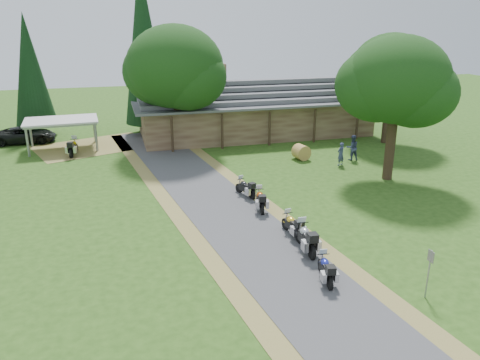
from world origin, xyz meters
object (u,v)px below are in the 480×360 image
object	(u,v)px
motorcycle_row_b	(306,237)
hay_bale	(301,152)
motorcycle_row_a	(326,268)
motorcycle_row_d	(260,199)
motorcycle_row_c	(292,224)
motorcycle_row_e	(245,187)
motorcycle_carport_a	(73,146)
carport	(63,134)
lodge	(254,107)
car_dark_suv	(24,131)

from	to	relation	value
motorcycle_row_b	hay_bale	xyz separation A→B (m)	(5.42, 13.63, -0.14)
motorcycle_row_a	motorcycle_row_d	size ratio (longest dim) A/B	0.92
motorcycle_row_c	hay_bale	distance (m)	13.13
motorcycle_row_e	hay_bale	xyz separation A→B (m)	(6.12, 6.26, -0.01)
motorcycle_carport_a	motorcycle_row_a	bearing A→B (deg)	-144.18
carport	motorcycle_carport_a	bearing A→B (deg)	-72.03
motorcycle_row_e	hay_bale	world-z (taller)	motorcycle_row_e
motorcycle_row_a	hay_bale	xyz separation A→B (m)	(5.65, 16.20, -0.01)
motorcycle_row_c	motorcycle_row_e	world-z (taller)	motorcycle_row_c
hay_bale	carport	bearing A→B (deg)	155.45
lodge	car_dark_suv	size ratio (longest dim) A/B	4.02
carport	motorcycle_row_e	size ratio (longest dim) A/B	3.32
lodge	motorcycle_row_b	distance (m)	23.16
motorcycle_carport_a	hay_bale	world-z (taller)	motorcycle_carport_a
motorcycle_row_b	carport	bearing A→B (deg)	31.75
motorcycle_row_b	motorcycle_row_c	size ratio (longest dim) A/B	1.18
carport	hay_bale	size ratio (longest dim) A/B	4.96
motorcycle_row_a	motorcycle_carport_a	size ratio (longest dim) A/B	0.82
lodge	carport	world-z (taller)	lodge
carport	motorcycle_row_b	world-z (taller)	carport
carport	motorcycle_row_a	xyz separation A→B (m)	(11.64, -24.09, -0.63)
lodge	motorcycle_row_d	xyz separation A→B (m)	(-4.94, -17.48, -1.83)
car_dark_suv	motorcycle_carport_a	bearing A→B (deg)	-139.78
car_dark_suv	hay_bale	xyz separation A→B (m)	(20.57, -10.78, -0.46)
motorcycle_row_e	motorcycle_carport_a	world-z (taller)	motorcycle_carport_a
hay_bale	motorcycle_row_d	bearing A→B (deg)	-124.91
motorcycle_row_a	motorcycle_carport_a	world-z (taller)	motorcycle_carport_a
car_dark_suv	hay_bale	bearing A→B (deg)	-116.66
lodge	motorcycle_row_d	world-z (taller)	lodge
motorcycle_row_a	motorcycle_row_d	distance (m)	7.75
motorcycle_row_e	motorcycle_carport_a	size ratio (longest dim) A/B	0.82
motorcycle_row_b	motorcycle_row_c	world-z (taller)	motorcycle_row_b
motorcycle_row_e	carport	bearing A→B (deg)	18.49
motorcycle_row_d	hay_bale	xyz separation A→B (m)	(5.90, 8.45, -0.06)
lodge	carport	bearing A→B (deg)	-176.02
carport	motorcycle_row_a	size ratio (longest dim) A/B	3.32
motorcycle_carport_a	motorcycle_row_c	bearing A→B (deg)	-138.43
lodge	car_dark_suv	world-z (taller)	lodge
motorcycle_row_e	hay_bale	size ratio (longest dim) A/B	1.50
motorcycle_row_e	hay_bale	distance (m)	8.75
motorcycle_row_b	motorcycle_row_e	size ratio (longest dim) A/B	1.22
motorcycle_row_b	hay_bale	world-z (taller)	motorcycle_row_b
car_dark_suv	motorcycle_row_b	world-z (taller)	car_dark_suv
motorcycle_carport_a	lodge	bearing A→B (deg)	-68.20
motorcycle_row_b	motorcycle_row_d	size ratio (longest dim) A/B	1.13
motorcycle_row_b	motorcycle_row_d	world-z (taller)	motorcycle_row_b
motorcycle_row_c	motorcycle_row_b	bearing A→B (deg)	172.66
lodge	motorcycle_row_e	bearing A→B (deg)	-108.65
motorcycle_row_c	hay_bale	size ratio (longest dim) A/B	1.55
car_dark_suv	motorcycle_row_c	distance (m)	27.33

